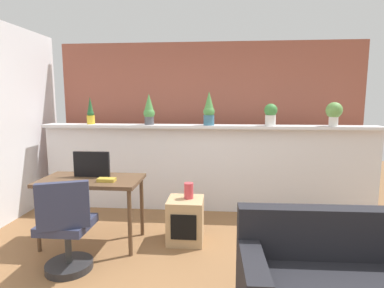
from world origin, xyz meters
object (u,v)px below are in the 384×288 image
object	(u,v)px
potted_plant_3	(271,114)
potted_plant_4	(334,112)
potted_plant_0	(91,113)
potted_plant_2	(209,110)
vase_on_shelf	(189,191)
office_chair	(67,233)
book_on_desk	(107,180)
tv_monitor	(92,164)
potted_plant_1	(149,110)
desk	(91,186)
side_cube_shelf	(185,220)

from	to	relation	value
potted_plant_3	potted_plant_4	bearing A→B (deg)	-1.72
potted_plant_0	potted_plant_2	world-z (taller)	potted_plant_2
vase_on_shelf	potted_plant_2	bearing A→B (deg)	78.84
potted_plant_2	office_chair	bearing A→B (deg)	-125.66
potted_plant_2	vase_on_shelf	distance (m)	1.32
book_on_desk	potted_plant_3	bearing A→B (deg)	33.67
potted_plant_2	tv_monitor	bearing A→B (deg)	-140.68
office_chair	potted_plant_1	bearing A→B (deg)	77.43
office_chair	desk	bearing A→B (deg)	90.79
potted_plant_0	side_cube_shelf	xyz separation A→B (m)	(1.50, -1.04, -1.17)
potted_plant_2	vase_on_shelf	bearing A→B (deg)	-101.16
book_on_desk	office_chair	bearing A→B (deg)	-112.23
potted_plant_0	vase_on_shelf	size ratio (longest dim) A/B	2.24
potted_plant_3	tv_monitor	bearing A→B (deg)	-153.21
potted_plant_2	book_on_desk	world-z (taller)	potted_plant_2
tv_monitor	side_cube_shelf	distance (m)	1.24
side_cube_shelf	book_on_desk	distance (m)	1.00
potted_plant_4	side_cube_shelf	world-z (taller)	potted_plant_4
potted_plant_0	vase_on_shelf	xyz separation A→B (m)	(1.54, -1.01, -0.83)
desk	office_chair	xyz separation A→B (m)	(0.01, -0.62, -0.28)
desk	side_cube_shelf	size ratio (longest dim) A/B	2.20
book_on_desk	potted_plant_2	bearing A→B (deg)	49.80
tv_monitor	book_on_desk	distance (m)	0.33
potted_plant_0	book_on_desk	size ratio (longest dim) A/B	2.15
potted_plant_2	potted_plant_3	xyz separation A→B (m)	(0.85, 0.03, -0.05)
potted_plant_0	side_cube_shelf	size ratio (longest dim) A/B	0.80
potted_plant_4	vase_on_shelf	size ratio (longest dim) A/B	1.81
side_cube_shelf	potted_plant_2	bearing A→B (deg)	77.33
tv_monitor	desk	bearing A→B (deg)	-76.20
potted_plant_0	desk	bearing A→B (deg)	-68.18
office_chair	vase_on_shelf	bearing A→B (deg)	36.36
potted_plant_2	office_chair	world-z (taller)	potted_plant_2
potted_plant_0	vase_on_shelf	world-z (taller)	potted_plant_0
potted_plant_4	vase_on_shelf	distance (m)	2.28
potted_plant_0	desk	distance (m)	1.47
potted_plant_3	vase_on_shelf	bearing A→B (deg)	-136.43
potted_plant_1	desk	xyz separation A→B (m)	(-0.40, -1.16, -0.80)
desk	book_on_desk	distance (m)	0.26
potted_plant_4	potted_plant_2	bearing A→B (deg)	-179.88
office_chair	vase_on_shelf	distance (m)	1.33
potted_plant_3	potted_plant_4	distance (m)	0.84
potted_plant_3	side_cube_shelf	xyz separation A→B (m)	(-1.08, -1.03, -1.17)
office_chair	book_on_desk	size ratio (longest dim) A/B	4.89
vase_on_shelf	office_chair	bearing A→B (deg)	-143.64
desk	office_chair	bearing A→B (deg)	-89.21
tv_monitor	vase_on_shelf	xyz separation A→B (m)	(1.09, 0.09, -0.30)
potted_plant_2	side_cube_shelf	size ratio (longest dim) A/B	0.94
potted_plant_3	tv_monitor	xyz separation A→B (m)	(-2.13, -1.08, -0.53)
side_cube_shelf	book_on_desk	bearing A→B (deg)	-164.00
potted_plant_2	potted_plant_0	bearing A→B (deg)	178.51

